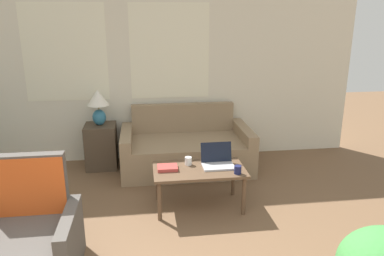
{
  "coord_description": "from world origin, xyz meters",
  "views": [
    {
      "loc": [
        0.22,
        -1.46,
        2.04
      ],
      "look_at": [
        0.79,
        2.75,
        0.75
      ],
      "focal_mm": 35.0,
      "sensor_mm": 36.0,
      "label": 1
    }
  ],
  "objects_px": {
    "table_lamp": "(98,103)",
    "book_red": "(167,168)",
    "coffee_table": "(199,173)",
    "armchair": "(25,243)",
    "cup_yellow": "(188,161)",
    "couch": "(186,150)",
    "laptop": "(218,161)",
    "cup_navy": "(238,170)"
  },
  "relations": [
    {
      "from": "coffee_table",
      "to": "laptop",
      "type": "distance_m",
      "value": 0.24
    },
    {
      "from": "book_red",
      "to": "cup_navy",
      "type": "bearing_deg",
      "value": -16.49
    },
    {
      "from": "armchair",
      "to": "cup_yellow",
      "type": "relative_size",
      "value": 10.59
    },
    {
      "from": "armchair",
      "to": "laptop",
      "type": "distance_m",
      "value": 2.03
    },
    {
      "from": "coffee_table",
      "to": "book_red",
      "type": "xyz_separation_m",
      "value": [
        -0.34,
        0.02,
        0.07
      ]
    },
    {
      "from": "couch",
      "to": "armchair",
      "type": "height_order",
      "value": "armchair"
    },
    {
      "from": "book_red",
      "to": "couch",
      "type": "bearing_deg",
      "value": 73.52
    },
    {
      "from": "table_lamp",
      "to": "armchair",
      "type": "bearing_deg",
      "value": -100.27
    },
    {
      "from": "cup_navy",
      "to": "table_lamp",
      "type": "bearing_deg",
      "value": 135.74
    },
    {
      "from": "table_lamp",
      "to": "cup_navy",
      "type": "xyz_separation_m",
      "value": [
        1.54,
        -1.5,
        -0.41
      ]
    },
    {
      "from": "armchair",
      "to": "coffee_table",
      "type": "distance_m",
      "value": 1.8
    },
    {
      "from": "laptop",
      "to": "table_lamp",
      "type": "bearing_deg",
      "value": 137.67
    },
    {
      "from": "cup_navy",
      "to": "laptop",
      "type": "bearing_deg",
      "value": 123.52
    },
    {
      "from": "couch",
      "to": "armchair",
      "type": "relative_size",
      "value": 1.85
    },
    {
      "from": "book_red",
      "to": "laptop",
      "type": "bearing_deg",
      "value": 3.67
    },
    {
      "from": "coffee_table",
      "to": "cup_yellow",
      "type": "xyz_separation_m",
      "value": [
        -0.1,
        0.12,
        0.1
      ]
    },
    {
      "from": "coffee_table",
      "to": "book_red",
      "type": "distance_m",
      "value": 0.35
    },
    {
      "from": "table_lamp",
      "to": "book_red",
      "type": "distance_m",
      "value": 1.59
    },
    {
      "from": "couch",
      "to": "laptop",
      "type": "height_order",
      "value": "couch"
    },
    {
      "from": "table_lamp",
      "to": "cup_yellow",
      "type": "height_order",
      "value": "table_lamp"
    },
    {
      "from": "armchair",
      "to": "laptop",
      "type": "bearing_deg",
      "value": 28.16
    },
    {
      "from": "armchair",
      "to": "table_lamp",
      "type": "xyz_separation_m",
      "value": [
        0.4,
        2.2,
        0.64
      ]
    },
    {
      "from": "cup_navy",
      "to": "book_red",
      "type": "bearing_deg",
      "value": 163.51
    },
    {
      "from": "couch",
      "to": "cup_yellow",
      "type": "distance_m",
      "value": 1.05
    },
    {
      "from": "armchair",
      "to": "cup_navy",
      "type": "distance_m",
      "value": 2.07
    },
    {
      "from": "table_lamp",
      "to": "couch",
      "type": "bearing_deg",
      "value": -8.65
    },
    {
      "from": "coffee_table",
      "to": "armchair",
      "type": "bearing_deg",
      "value": -150.23
    },
    {
      "from": "laptop",
      "to": "book_red",
      "type": "relative_size",
      "value": 1.59
    },
    {
      "from": "cup_navy",
      "to": "book_red",
      "type": "distance_m",
      "value": 0.75
    },
    {
      "from": "coffee_table",
      "to": "book_red",
      "type": "height_order",
      "value": "book_red"
    },
    {
      "from": "couch",
      "to": "cup_yellow",
      "type": "bearing_deg",
      "value": -95.2
    },
    {
      "from": "table_lamp",
      "to": "cup_yellow",
      "type": "distance_m",
      "value": 1.65
    },
    {
      "from": "table_lamp",
      "to": "book_red",
      "type": "height_order",
      "value": "table_lamp"
    },
    {
      "from": "cup_yellow",
      "to": "laptop",
      "type": "bearing_deg",
      "value": -11.37
    },
    {
      "from": "table_lamp",
      "to": "book_red",
      "type": "xyz_separation_m",
      "value": [
        0.82,
        -1.29,
        -0.44
      ]
    },
    {
      "from": "table_lamp",
      "to": "coffee_table",
      "type": "distance_m",
      "value": 1.82
    },
    {
      "from": "armchair",
      "to": "coffee_table",
      "type": "height_order",
      "value": "armchair"
    },
    {
      "from": "table_lamp",
      "to": "laptop",
      "type": "xyz_separation_m",
      "value": [
        1.38,
        -1.25,
        -0.4
      ]
    },
    {
      "from": "couch",
      "to": "book_red",
      "type": "relative_size",
      "value": 8.05
    },
    {
      "from": "armchair",
      "to": "table_lamp",
      "type": "distance_m",
      "value": 2.33
    },
    {
      "from": "couch",
      "to": "coffee_table",
      "type": "relative_size",
      "value": 1.76
    },
    {
      "from": "couch",
      "to": "laptop",
      "type": "xyz_separation_m",
      "value": [
        0.22,
        -1.08,
        0.25
      ]
    }
  ]
}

